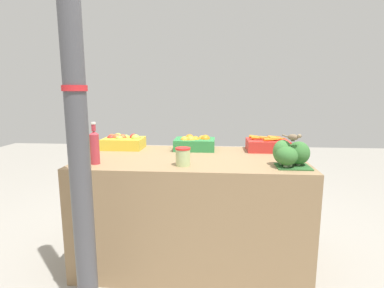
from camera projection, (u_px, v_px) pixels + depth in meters
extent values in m
plane|color=gray|center=(192.00, 256.00, 2.46)|extent=(10.00, 10.00, 0.00)
cube|color=#937551|center=(192.00, 208.00, 2.38)|extent=(1.67, 0.90, 0.83)
cylinder|color=#4C4C51|center=(75.00, 94.00, 1.53)|extent=(0.11, 0.11, 2.64)
cylinder|color=red|center=(75.00, 88.00, 1.53)|extent=(0.13, 0.13, 0.03)
cube|color=gold|center=(124.00, 143.00, 2.63)|extent=(0.34, 0.26, 0.09)
sphere|color=red|center=(134.00, 138.00, 2.65)|extent=(0.07, 0.07, 0.07)
sphere|color=#9EBC42|center=(126.00, 138.00, 2.70)|extent=(0.06, 0.06, 0.06)
sphere|color=#9EBC42|center=(136.00, 139.00, 2.59)|extent=(0.08, 0.08, 0.08)
sphere|color=red|center=(111.00, 139.00, 2.64)|extent=(0.08, 0.08, 0.08)
sphere|color=#BC562D|center=(117.00, 138.00, 2.64)|extent=(0.08, 0.08, 0.08)
sphere|color=#BC562D|center=(112.00, 138.00, 2.65)|extent=(0.07, 0.07, 0.07)
sphere|color=red|center=(137.00, 140.00, 2.62)|extent=(0.07, 0.07, 0.07)
sphere|color=#9EBC42|center=(118.00, 137.00, 2.69)|extent=(0.08, 0.08, 0.08)
sphere|color=#9EBC42|center=(119.00, 139.00, 2.59)|extent=(0.06, 0.06, 0.06)
sphere|color=#BC562D|center=(123.00, 138.00, 2.63)|extent=(0.07, 0.07, 0.07)
cube|color=#2D8442|center=(195.00, 144.00, 2.58)|extent=(0.34, 0.26, 0.09)
sphere|color=orange|center=(195.00, 140.00, 2.56)|extent=(0.07, 0.07, 0.07)
sphere|color=orange|center=(202.00, 140.00, 2.60)|extent=(0.08, 0.08, 0.08)
sphere|color=orange|center=(189.00, 139.00, 2.66)|extent=(0.08, 0.08, 0.08)
sphere|color=orange|center=(191.00, 141.00, 2.54)|extent=(0.08, 0.08, 0.08)
sphere|color=orange|center=(185.00, 141.00, 2.54)|extent=(0.07, 0.07, 0.07)
sphere|color=orange|center=(205.00, 140.00, 2.58)|extent=(0.08, 0.08, 0.08)
cube|color=red|center=(267.00, 145.00, 2.54)|extent=(0.34, 0.26, 0.09)
cone|color=orange|center=(275.00, 137.00, 2.58)|extent=(0.13, 0.05, 0.02)
cone|color=orange|center=(265.00, 137.00, 2.53)|extent=(0.16, 0.06, 0.03)
cone|color=orange|center=(276.00, 139.00, 2.50)|extent=(0.16, 0.07, 0.02)
cone|color=orange|center=(274.00, 139.00, 2.53)|extent=(0.17, 0.04, 0.02)
cone|color=orange|center=(278.00, 138.00, 2.48)|extent=(0.14, 0.06, 0.03)
cone|color=orange|center=(278.00, 139.00, 2.47)|extent=(0.13, 0.05, 0.03)
cone|color=orange|center=(270.00, 138.00, 2.51)|extent=(0.17, 0.03, 0.03)
cone|color=orange|center=(259.00, 138.00, 2.51)|extent=(0.13, 0.06, 0.03)
cone|color=orange|center=(257.00, 137.00, 2.56)|extent=(0.14, 0.03, 0.03)
cone|color=orange|center=(274.00, 140.00, 2.46)|extent=(0.17, 0.06, 0.03)
cube|color=#2D602D|center=(293.00, 167.00, 1.99)|extent=(0.22, 0.18, 0.01)
ellipsoid|color=#2D602D|center=(290.00, 156.00, 1.98)|extent=(0.11, 0.11, 0.11)
cylinder|color=#B2C693|center=(290.00, 164.00, 1.99)|extent=(0.03, 0.03, 0.02)
ellipsoid|color=#387033|center=(299.00, 153.00, 2.01)|extent=(0.15, 0.15, 0.16)
cylinder|color=#B2C693|center=(298.00, 163.00, 2.02)|extent=(0.03, 0.03, 0.02)
ellipsoid|color=#427F3D|center=(283.00, 152.00, 2.03)|extent=(0.13, 0.13, 0.16)
cylinder|color=#B2C693|center=(282.00, 162.00, 2.04)|extent=(0.03, 0.03, 0.02)
ellipsoid|color=#387033|center=(287.00, 156.00, 1.96)|extent=(0.14, 0.14, 0.13)
cylinder|color=#B2C693|center=(286.00, 165.00, 1.97)|extent=(0.03, 0.03, 0.02)
cylinder|color=gold|center=(80.00, 149.00, 2.08)|extent=(0.07, 0.07, 0.20)
cone|color=gold|center=(78.00, 133.00, 2.06)|extent=(0.07, 0.07, 0.03)
cylinder|color=gold|center=(78.00, 127.00, 2.05)|extent=(0.03, 0.03, 0.05)
cylinder|color=#2D2D33|center=(78.00, 122.00, 2.04)|extent=(0.04, 0.04, 0.01)
cylinder|color=#B2333D|center=(95.00, 149.00, 2.07)|extent=(0.06, 0.06, 0.21)
cone|color=#B2333D|center=(94.00, 133.00, 2.05)|extent=(0.06, 0.06, 0.02)
cylinder|color=#B2333D|center=(94.00, 128.00, 2.04)|extent=(0.03, 0.03, 0.05)
cylinder|color=silver|center=(93.00, 123.00, 2.04)|extent=(0.03, 0.03, 0.01)
cylinder|color=#B2C684|center=(183.00, 158.00, 2.03)|extent=(0.10, 0.10, 0.11)
cylinder|color=red|center=(183.00, 149.00, 2.02)|extent=(0.10, 0.10, 0.01)
cube|color=#4C3D2D|center=(293.00, 141.00, 1.96)|extent=(0.02, 0.02, 0.01)
ellipsoid|color=#7A664C|center=(293.00, 137.00, 1.96)|extent=(0.08, 0.07, 0.04)
sphere|color=#897556|center=(300.00, 136.00, 1.93)|extent=(0.03, 0.03, 0.03)
cone|color=#4C3D28|center=(301.00, 136.00, 1.92)|extent=(0.02, 0.01, 0.01)
cube|color=#7A664C|center=(285.00, 136.00, 1.99)|extent=(0.04, 0.04, 0.01)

